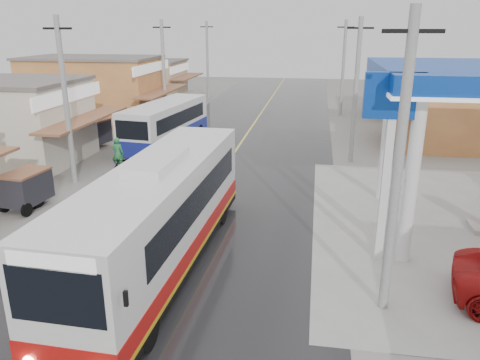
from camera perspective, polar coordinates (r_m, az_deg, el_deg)
The scene contains 12 objects.
ground at distance 14.84m, azimuth -11.58°, elevation -12.56°, with size 120.00×120.00×0.00m, color slate.
road at distance 28.28m, azimuth -1.00°, elevation 2.90°, with size 12.00×90.00×0.02m, color black.
centre_line at distance 28.28m, azimuth -1.00°, elevation 2.93°, with size 0.15×90.00×0.01m, color #D8CC4C.
shopfronts_left at distance 35.57m, azimuth -21.23°, elevation 4.85°, with size 11.00×44.00×5.20m, color tan, non-canonical shape.
utility_poles_left at distance 31.17m, azimuth -13.46°, elevation 3.84°, with size 1.60×50.00×8.00m, color gray, non-canonical shape.
utility_poles_right at distance 27.94m, azimuth 13.29°, elevation 2.19°, with size 1.60×36.00×8.00m, color gray, non-canonical shape.
coach_bus at distance 15.20m, azimuth -9.59°, elevation -4.16°, with size 3.03×11.88×3.68m.
second_bus at distance 30.39m, azimuth -9.04°, elevation 6.75°, with size 3.44×8.90×2.88m.
cyclist at distance 25.36m, azimuth -14.43°, elevation 2.07°, with size 0.71×1.93×2.07m.
tricycle_near at distance 22.00m, azimuth -24.61°, elevation -0.81°, with size 1.61×2.27×1.65m.
tricycle_far at distance 31.48m, azimuth -17.53°, elevation 5.57°, with size 1.97×2.61×1.81m.
tyre_stack at distance 22.35m, azimuth -24.04°, elevation -2.33°, with size 0.98×0.98×0.50m.
Camera 1 is at (4.87, -11.82, 7.52)m, focal length 35.00 mm.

